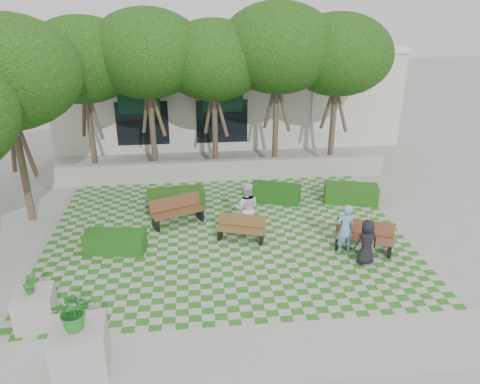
{
  "coord_description": "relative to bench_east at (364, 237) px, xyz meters",
  "views": [
    {
      "loc": [
        -1.06,
        -13.08,
        7.74
      ],
      "look_at": [
        0.5,
        1.5,
        1.4
      ],
      "focal_mm": 35.0,
      "sensor_mm": 36.0,
      "label": 1
    }
  ],
  "objects": [
    {
      "name": "hedge_midleft",
      "position": [
        -6.06,
        3.83,
        -0.09
      ],
      "size": [
        2.21,
        1.06,
        0.75
      ],
      "primitive_type": "cube",
      "rotation": [
        0.0,
        0.0,
        0.1
      ],
      "color": "#1C4512",
      "rests_on": "ground"
    },
    {
      "name": "retaining_wall",
      "position": [
        -4.31,
        6.6,
        -0.02
      ],
      "size": [
        15.0,
        0.36,
        0.9
      ],
      "primitive_type": "cube",
      "color": "#9E9B93",
      "rests_on": "ground"
    },
    {
      "name": "planter_front",
      "position": [
        -7.97,
        -4.38,
        0.36
      ],
      "size": [
        1.25,
        1.25,
        2.03
      ],
      "rotation": [
        0.0,
        0.0,
        0.1
      ],
      "color": "#9E9B93",
      "rests_on": "ground"
    },
    {
      "name": "bench_west",
      "position": [
        -6.0,
        2.54,
        0.01
      ],
      "size": [
        1.99,
        1.31,
        1.0
      ],
      "rotation": [
        0.0,
        0.0,
        0.39
      ],
      "color": "#56331D",
      "rests_on": "ground"
    },
    {
      "name": "planter_back",
      "position": [
        -9.43,
        -2.67,
        0.05
      ],
      "size": [
        1.04,
        1.04,
        1.54
      ],
      "rotation": [
        0.0,
        0.0,
        0.13
      ],
      "color": "#9E9B93",
      "rests_on": "ground"
    },
    {
      "name": "hedge_east",
      "position": [
        0.79,
        3.66,
        -0.11
      ],
      "size": [
        2.18,
        1.26,
        0.72
      ],
      "primitive_type": "cube",
      "rotation": [
        0.0,
        0.0,
        -0.22
      ],
      "color": "#1A4A13",
      "rests_on": "ground"
    },
    {
      "name": "bench_east",
      "position": [
        0.0,
        0.0,
        0.0
      ],
      "size": [
        1.93,
        1.28,
        0.97
      ],
      "rotation": [
        0.0,
        0.0,
        -0.4
      ],
      "color": "brown",
      "rests_on": "ground"
    },
    {
      "name": "sidewalk_west",
      "position": [
        -11.51,
        1.4,
        -0.46
      ],
      "size": [
        2.0,
        12.0,
        0.01
      ],
      "primitive_type": "cube",
      "color": "#9E9B93",
      "rests_on": "ground"
    },
    {
      "name": "bench_mid",
      "position": [
        -3.85,
        1.1,
        -0.06
      ],
      "size": [
        1.69,
        1.01,
        0.84
      ],
      "rotation": [
        0.0,
        0.0,
        -0.32
      ],
      "color": "brown",
      "rests_on": "ground"
    },
    {
      "name": "person_blue",
      "position": [
        -0.69,
        -0.08,
        0.37
      ],
      "size": [
        0.64,
        0.44,
        1.67
      ],
      "primitive_type": "imported",
      "rotation": [
        0.0,
        0.0,
        3.21
      ],
      "color": "#6E9ECA",
      "rests_on": "ground"
    },
    {
      "name": "person_dark",
      "position": [
        -0.24,
        -0.78,
        0.26
      ],
      "size": [
        0.74,
        0.51,
        1.46
      ],
      "primitive_type": "imported",
      "rotation": [
        0.0,
        0.0,
        3.21
      ],
      "color": "black",
      "rests_on": "ground"
    },
    {
      "name": "sidewalk_south",
      "position": [
        -4.31,
        -4.3,
        -0.46
      ],
      "size": [
        16.0,
        2.0,
        0.01
      ],
      "primitive_type": "cube",
      "color": "#9E9B93",
      "rests_on": "ground"
    },
    {
      "name": "lawn",
      "position": [
        -4.31,
        1.4,
        -0.46
      ],
      "size": [
        12.0,
        12.0,
        0.0
      ],
      "primitive_type": "plane",
      "color": "#2B721E",
      "rests_on": "ground"
    },
    {
      "name": "hedge_midright",
      "position": [
        -2.16,
        4.07,
        -0.12
      ],
      "size": [
        2.1,
        1.39,
        0.68
      ],
      "primitive_type": "cube",
      "rotation": [
        0.0,
        0.0,
        -0.34
      ],
      "color": "#154512",
      "rests_on": "ground"
    },
    {
      "name": "tree_row",
      "position": [
        -6.17,
        6.35,
        4.71
      ],
      "size": [
        17.7,
        13.4,
        7.41
      ],
      "color": "#47382B",
      "rests_on": "ground"
    },
    {
      "name": "hedge_west",
      "position": [
        -7.95,
        0.77,
        -0.13
      ],
      "size": [
        1.99,
        1.02,
        0.67
      ],
      "primitive_type": "cube",
      "rotation": [
        0.0,
        0.0,
        -0.14
      ],
      "color": "#174913",
      "rests_on": "ground"
    },
    {
      "name": "building",
      "position": [
        -3.37,
        14.48,
        2.05
      ],
      "size": [
        18.0,
        8.92,
        5.15
      ],
      "color": "beige",
      "rests_on": "ground"
    },
    {
      "name": "ground",
      "position": [
        -4.31,
        0.4,
        -0.47
      ],
      "size": [
        90.0,
        90.0,
        0.0
      ],
      "primitive_type": "plane",
      "color": "gray",
      "rests_on": "ground"
    },
    {
      "name": "person_white",
      "position": [
        -3.62,
        1.63,
        0.44
      ],
      "size": [
        0.99,
        0.84,
        1.82
      ],
      "primitive_type": "imported",
      "rotation": [
        0.0,
        0.0,
        2.96
      ],
      "color": "silver",
      "rests_on": "ground"
    }
  ]
}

